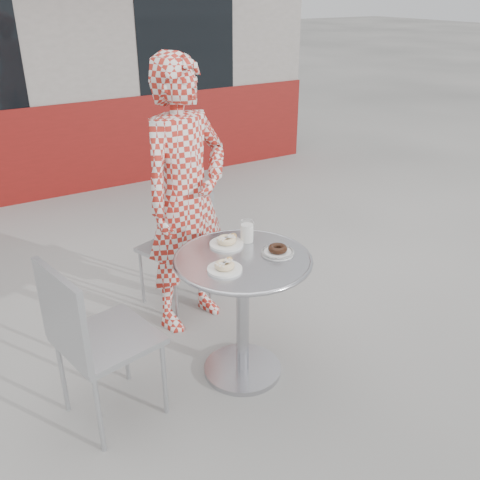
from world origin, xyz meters
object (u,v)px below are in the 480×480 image
bistro_table (243,288)px  plate_far (227,242)px  seated_person (186,198)px  plate_checker (278,251)px  chair_far (177,270)px  chair_left (110,370)px  milk_cup (247,232)px  plate_near (225,267)px

bistro_table → plate_far: bearing=88.3°
seated_person → plate_checker: 0.79m
seated_person → plate_far: bearing=-105.7°
plate_checker → chair_far: bearing=100.7°
chair_left → milk_cup: (0.91, 0.10, 0.54)m
chair_left → bistro_table: bearing=-106.3°
seated_person → milk_cup: seated_person is taller
chair_left → plate_far: 0.95m
chair_left → plate_checker: bearing=-108.7°
chair_far → plate_checker: 1.14m
bistro_table → chair_far: 0.99m
plate_checker → bistro_table: bearing=164.2°
plate_checker → seated_person: bearing=104.4°
seated_person → plate_near: size_ratio=9.66×
chair_far → seated_person: (-0.01, -0.23, 0.63)m
chair_left → plate_near: 0.82m
bistro_table → seated_person: bearing=90.1°
chair_far → bistro_table: bearing=69.2°
plate_near → chair_far: bearing=81.0°
bistro_table → seated_person: seated_person is taller
seated_person → plate_checker: bearing=-92.0°
plate_far → plate_checker: (0.19, -0.24, -0.01)m
plate_checker → plate_far: bearing=128.0°
plate_far → plate_checker: plate_far is taller
seated_person → plate_near: bearing=-117.5°
bistro_table → plate_far: size_ratio=3.98×
bistro_table → plate_near: 0.27m
plate_far → plate_near: bearing=-121.7°
plate_far → plate_checker: bearing=-52.0°
bistro_table → plate_far: 0.28m
milk_cup → plate_near: bearing=-140.1°
bistro_table → milk_cup: (0.13, 0.17, 0.25)m
seated_person → plate_far: (0.01, -0.52, -0.10)m
plate_far → plate_near: 0.30m
chair_far → milk_cup: (0.12, -0.77, 0.57)m
chair_left → plate_near: (0.63, -0.13, 0.50)m
plate_far → plate_near: size_ratio=1.06×
seated_person → chair_far: bearing=71.6°
seated_person → plate_near: (-0.15, -0.77, -0.10)m
plate_checker → milk_cup: 0.23m
chair_far → plate_checker: bearing=80.4°
seated_person → bistro_table: bearing=-106.3°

